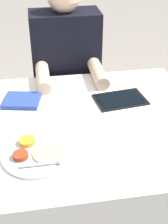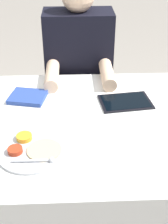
# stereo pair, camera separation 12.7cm
# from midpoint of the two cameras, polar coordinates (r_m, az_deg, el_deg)

# --- Properties ---
(dining_table) EXTENTS (1.18, 0.88, 0.74)m
(dining_table) POSITION_cam_midpoint_polar(r_m,az_deg,el_deg) (1.56, 0.17, -12.88)
(dining_table) COLOR silver
(dining_table) RESTS_ON ground_plane
(thali_tray) EXTENTS (0.26, 0.26, 0.03)m
(thali_tray) POSITION_cam_midpoint_polar(r_m,az_deg,el_deg) (1.17, -6.39, -6.86)
(thali_tray) COLOR #B7BABF
(thali_tray) RESTS_ON dining_table
(red_notebook) EXTENTS (0.19, 0.17, 0.02)m
(red_notebook) POSITION_cam_midpoint_polar(r_m,az_deg,el_deg) (1.49, -7.83, 2.64)
(red_notebook) COLOR silver
(red_notebook) RESTS_ON dining_table
(tablet_device) EXTENTS (0.25, 0.18, 0.01)m
(tablet_device) POSITION_cam_midpoint_polar(r_m,az_deg,el_deg) (1.47, 10.05, 1.77)
(tablet_device) COLOR black
(tablet_device) RESTS_ON dining_table
(person_diner) EXTENTS (0.38, 0.46, 1.20)m
(person_diner) POSITION_cam_midpoint_polar(r_m,az_deg,el_deg) (1.91, 0.97, 4.06)
(person_diner) COLOR black
(person_diner) RESTS_ON ground_plane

